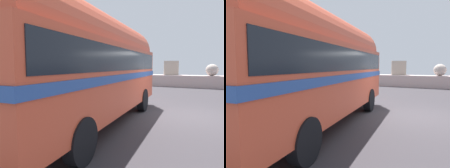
# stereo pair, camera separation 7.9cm
# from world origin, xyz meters

# --- Properties ---
(ground) EXTENTS (32.00, 26.00, 0.02)m
(ground) POSITION_xyz_m (0.00, 0.00, 0.01)
(ground) COLOR #363236
(breakwater) EXTENTS (31.36, 2.45, 2.47)m
(breakwater) POSITION_xyz_m (0.19, 11.80, 0.76)
(breakwater) COLOR #BCA39E
(breakwater) RESTS_ON ground
(vintage_coach) EXTENTS (3.40, 8.81, 3.70)m
(vintage_coach) POSITION_xyz_m (-2.60, -2.71, 2.05)
(vintage_coach) COLOR black
(vintage_coach) RESTS_ON ground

